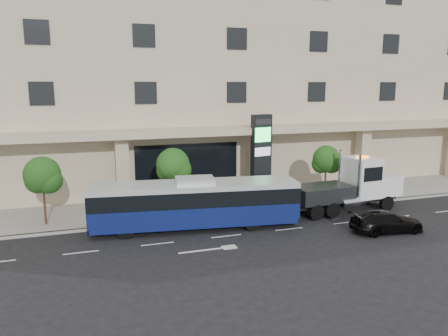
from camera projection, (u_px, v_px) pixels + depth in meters
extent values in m
plane|color=black|center=(219.00, 228.00, 26.58)|extent=(120.00, 120.00, 0.00)
cube|color=gray|center=(198.00, 206.00, 31.23)|extent=(120.00, 6.00, 0.15)
cube|color=gray|center=(209.00, 218.00, 28.43)|extent=(120.00, 0.30, 0.15)
cube|color=tan|center=(166.00, 69.00, 39.14)|extent=(60.00, 15.00, 20.00)
cube|color=tan|center=(190.00, 132.00, 31.94)|extent=(60.00, 2.80, 0.50)
cube|color=black|center=(187.00, 170.00, 33.60)|extent=(8.00, 0.12, 4.00)
cube|color=tan|center=(122.00, 171.00, 30.89)|extent=(0.90, 0.90, 4.90)
cube|color=tan|center=(253.00, 163.00, 33.96)|extent=(0.90, 0.90, 4.90)
cube|color=tan|center=(363.00, 156.00, 37.03)|extent=(0.90, 0.90, 4.90)
cylinder|color=#422B19|center=(44.00, 202.00, 26.57)|extent=(0.14, 0.14, 2.80)
sphere|color=#1E4513|center=(42.00, 175.00, 26.25)|extent=(2.20, 2.20, 2.20)
sphere|color=#1E4513|center=(49.00, 180.00, 26.23)|extent=(1.65, 1.65, 1.65)
sphere|color=#1E4513|center=(38.00, 181.00, 26.42)|extent=(1.54, 1.54, 1.54)
cylinder|color=#422B19|center=(174.00, 191.00, 29.02)|extent=(0.14, 0.14, 2.94)
sphere|color=#1E4513|center=(173.00, 165.00, 28.67)|extent=(2.20, 2.20, 2.20)
sphere|color=#1E4513|center=(179.00, 170.00, 28.66)|extent=(1.65, 1.65, 1.65)
sphere|color=#1E4513|center=(168.00, 171.00, 28.85)|extent=(1.54, 1.54, 1.54)
cylinder|color=#422B19|center=(325.00, 181.00, 32.56)|extent=(0.14, 0.14, 2.73)
sphere|color=#1E4513|center=(326.00, 159.00, 32.25)|extent=(2.00, 2.00, 2.00)
sphere|color=#1E4513|center=(332.00, 163.00, 32.23)|extent=(1.50, 1.50, 1.50)
sphere|color=#1E4513|center=(321.00, 164.00, 32.41)|extent=(1.40, 1.40, 1.40)
cylinder|color=black|center=(125.00, 230.00, 24.70)|extent=(1.06, 0.45, 1.03)
cylinder|color=black|center=(126.00, 218.00, 26.79)|extent=(1.06, 0.45, 1.03)
cylinder|color=black|center=(253.00, 222.00, 26.03)|extent=(1.06, 0.45, 1.03)
cylinder|color=black|center=(244.00, 212.00, 28.12)|extent=(1.06, 0.45, 1.03)
cube|color=navy|center=(195.00, 213.00, 26.40)|extent=(12.62, 4.22, 1.24)
cube|color=black|center=(195.00, 195.00, 26.19)|extent=(12.63, 4.26, 0.93)
cube|color=silver|center=(195.00, 185.00, 26.07)|extent=(12.62, 4.22, 0.31)
cube|color=silver|center=(195.00, 180.00, 26.02)|extent=(2.47, 1.94, 0.31)
cube|color=#2D3033|center=(91.00, 227.00, 25.40)|extent=(0.48, 2.58, 0.31)
cube|color=#2D3033|center=(292.00, 215.00, 27.59)|extent=(0.48, 2.58, 0.31)
cube|color=#2D3033|center=(346.00, 200.00, 30.06)|extent=(8.05, 1.49, 0.38)
cube|color=white|center=(382.00, 184.00, 31.02)|extent=(2.03, 2.29, 1.41)
cube|color=silver|center=(392.00, 183.00, 31.37)|extent=(0.21, 1.88, 1.13)
cube|color=white|center=(361.00, 177.00, 30.20)|extent=(2.04, 2.48, 2.73)
cube|color=black|center=(372.00, 170.00, 30.45)|extent=(0.24, 2.07, 1.13)
cylinder|color=silver|center=(359.00, 178.00, 28.83)|extent=(0.18, 0.18, 3.20)
cylinder|color=silver|center=(340.00, 172.00, 30.71)|extent=(0.18, 0.18, 3.20)
cube|color=#2D3033|center=(322.00, 193.00, 29.17)|extent=(4.10, 2.53, 1.04)
cube|color=#2D3033|center=(292.00, 205.00, 28.44)|extent=(1.52, 0.37, 0.21)
cube|color=#2D3033|center=(284.00, 211.00, 28.31)|extent=(0.35, 1.71, 0.17)
cube|color=orange|center=(362.00, 157.00, 29.93)|extent=(0.87, 0.39, 0.13)
cylinder|color=black|center=(387.00, 203.00, 30.20)|extent=(1.05, 0.37, 1.04)
cylinder|color=black|center=(367.00, 197.00, 32.00)|extent=(1.05, 0.37, 1.04)
cylinder|color=black|center=(332.00, 210.00, 28.52)|extent=(1.05, 0.37, 1.04)
cylinder|color=black|center=(315.00, 203.00, 30.32)|extent=(1.05, 0.37, 1.04)
cylinder|color=black|center=(316.00, 212.00, 28.07)|extent=(1.05, 0.37, 1.04)
cylinder|color=black|center=(300.00, 205.00, 29.87)|extent=(1.05, 0.37, 1.04)
imported|color=black|center=(387.00, 222.00, 25.79)|extent=(4.52, 2.17, 1.27)
cube|color=black|center=(261.00, 157.00, 32.58)|extent=(1.65, 0.86, 6.29)
cube|color=#24D94D|center=(263.00, 135.00, 31.99)|extent=(1.34, 0.36, 1.05)
cube|color=silver|center=(263.00, 152.00, 32.23)|extent=(1.34, 0.36, 0.63)
cube|color=#262628|center=(263.00, 122.00, 31.81)|extent=(1.34, 0.36, 0.42)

